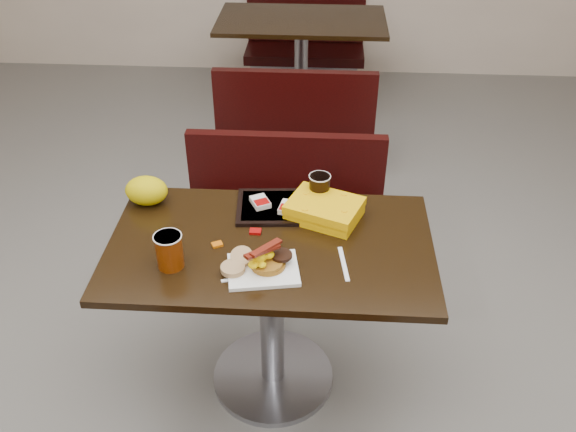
# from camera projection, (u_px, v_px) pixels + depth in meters

# --- Properties ---
(floor) EXTENTS (6.00, 7.00, 0.01)m
(floor) POSITION_uv_depth(u_px,v_px,m) (273.00, 378.00, 2.72)
(floor) COLOR slate
(floor) RESTS_ON ground
(table_near) EXTENTS (1.20, 0.70, 0.75)m
(table_near) POSITION_uv_depth(u_px,v_px,m) (272.00, 316.00, 2.50)
(table_near) COLOR black
(table_near) RESTS_ON floor
(bench_near_n) EXTENTS (1.00, 0.46, 0.72)m
(bench_near_n) POSITION_uv_depth(u_px,v_px,m) (284.00, 219.00, 3.08)
(bench_near_n) COLOR black
(bench_near_n) RESTS_ON floor
(table_far) EXTENTS (1.20, 0.70, 0.75)m
(table_far) POSITION_uv_depth(u_px,v_px,m) (301.00, 69.00, 4.61)
(table_far) COLOR black
(table_far) RESTS_ON floor
(bench_far_s) EXTENTS (1.00, 0.46, 0.72)m
(bench_far_s) POSITION_uv_depth(u_px,v_px,m) (296.00, 112.00, 4.05)
(bench_far_s) COLOR black
(bench_far_s) RESTS_ON floor
(bench_far_n) EXTENTS (1.00, 0.46, 0.72)m
(bench_far_n) POSITION_uv_depth(u_px,v_px,m) (305.00, 38.00, 5.19)
(bench_far_n) COLOR black
(bench_far_n) RESTS_ON floor
(platter) EXTENTS (0.27, 0.23, 0.01)m
(platter) POSITION_uv_depth(u_px,v_px,m) (263.00, 270.00, 2.15)
(platter) COLOR white
(platter) RESTS_ON table_near
(pancake_stack) EXTENTS (0.15, 0.15, 0.03)m
(pancake_stack) POSITION_uv_depth(u_px,v_px,m) (268.00, 263.00, 2.15)
(pancake_stack) COLOR #955F18
(pancake_stack) RESTS_ON platter
(sausage_patty) EXTENTS (0.08, 0.08, 0.01)m
(sausage_patty) POSITION_uv_depth(u_px,v_px,m) (282.00, 255.00, 2.15)
(sausage_patty) COLOR black
(sausage_patty) RESTS_ON pancake_stack
(scrambled_eggs) EXTENTS (0.10, 0.09, 0.05)m
(scrambled_eggs) POSITION_uv_depth(u_px,v_px,m) (259.00, 258.00, 2.12)
(scrambled_eggs) COLOR #EFE004
(scrambled_eggs) RESTS_ON pancake_stack
(bacon_strips) EXTENTS (0.15, 0.15, 0.01)m
(bacon_strips) POSITION_uv_depth(u_px,v_px,m) (262.00, 250.00, 2.10)
(bacon_strips) COLOR #440E04
(bacon_strips) RESTS_ON scrambled_eggs
(muffin_bottom) EXTENTS (0.10, 0.10, 0.02)m
(muffin_bottom) POSITION_uv_depth(u_px,v_px,m) (233.00, 268.00, 2.13)
(muffin_bottom) COLOR #A68657
(muffin_bottom) RESTS_ON platter
(muffin_top) EXTENTS (0.09, 0.09, 0.05)m
(muffin_top) POSITION_uv_depth(u_px,v_px,m) (242.00, 256.00, 2.16)
(muffin_top) COLOR #A68657
(muffin_top) RESTS_ON platter
(coffee_cup_near) EXTENTS (0.12, 0.12, 0.13)m
(coffee_cup_near) POSITION_uv_depth(u_px,v_px,m) (169.00, 251.00, 2.14)
(coffee_cup_near) COLOR #933305
(coffee_cup_near) RESTS_ON table_near
(fork) EXTENTS (0.14, 0.07, 0.00)m
(fork) POSITION_uv_depth(u_px,v_px,m) (236.00, 279.00, 2.12)
(fork) COLOR white
(fork) RESTS_ON table_near
(knife) EXTENTS (0.04, 0.19, 0.00)m
(knife) POSITION_uv_depth(u_px,v_px,m) (344.00, 264.00, 2.18)
(knife) COLOR white
(knife) RESTS_ON table_near
(condiment_syrup) EXTENTS (0.05, 0.04, 0.01)m
(condiment_syrup) POSITION_uv_depth(u_px,v_px,m) (217.00, 244.00, 2.27)
(condiment_syrup) COLOR #C35808
(condiment_syrup) RESTS_ON table_near
(condiment_ketchup) EXTENTS (0.04, 0.03, 0.01)m
(condiment_ketchup) POSITION_uv_depth(u_px,v_px,m) (255.00, 231.00, 2.33)
(condiment_ketchup) COLOR #8C0504
(condiment_ketchup) RESTS_ON table_near
(tray) EXTENTS (0.37, 0.27, 0.02)m
(tray) POSITION_uv_depth(u_px,v_px,m) (281.00, 207.00, 2.46)
(tray) COLOR black
(tray) RESTS_ON table_near
(hashbrown_sleeve_left) EXTENTS (0.09, 0.10, 0.02)m
(hashbrown_sleeve_left) POSITION_uv_depth(u_px,v_px,m) (260.00, 202.00, 2.45)
(hashbrown_sleeve_left) COLOR silver
(hashbrown_sleeve_left) RESTS_ON tray
(hashbrown_sleeve_right) EXTENTS (0.08, 0.09, 0.02)m
(hashbrown_sleeve_right) POSITION_uv_depth(u_px,v_px,m) (288.00, 207.00, 2.42)
(hashbrown_sleeve_right) COLOR silver
(hashbrown_sleeve_right) RESTS_ON tray
(coffee_cup_far) EXTENTS (0.10, 0.10, 0.11)m
(coffee_cup_far) POSITION_uv_depth(u_px,v_px,m) (319.00, 188.00, 2.45)
(coffee_cup_far) COLOR black
(coffee_cup_far) RESTS_ON tray
(clamshell) EXTENTS (0.33, 0.29, 0.07)m
(clamshell) POSITION_uv_depth(u_px,v_px,m) (324.00, 210.00, 2.39)
(clamshell) COLOR #EAA803
(clamshell) RESTS_ON table_near
(paper_bag) EXTENTS (0.18, 0.14, 0.12)m
(paper_bag) POSITION_uv_depth(u_px,v_px,m) (147.00, 191.00, 2.46)
(paper_bag) COLOR #D2BC07
(paper_bag) RESTS_ON table_near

